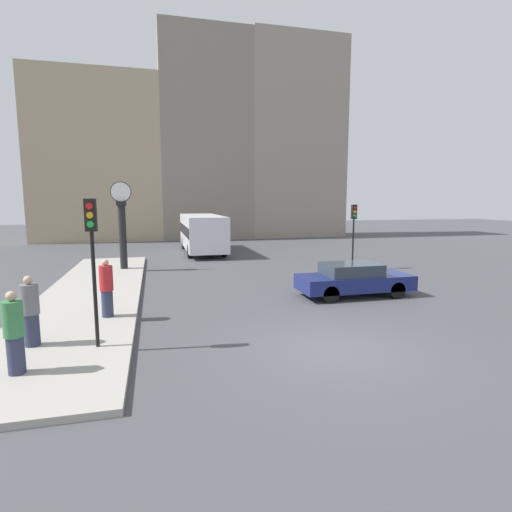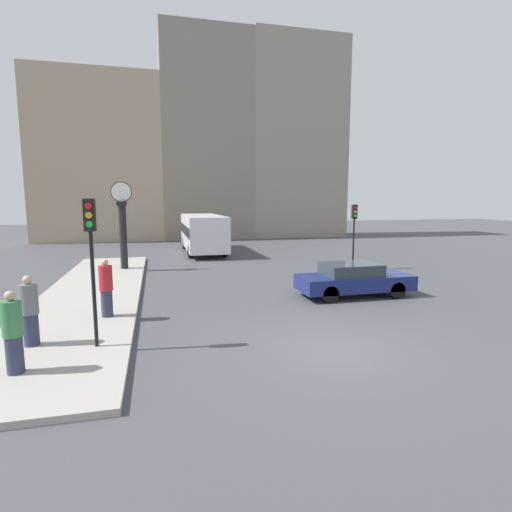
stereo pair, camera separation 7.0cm
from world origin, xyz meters
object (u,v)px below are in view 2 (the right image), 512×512
object	(u,v)px
sedan_car	(354,279)
pedestrian_grey_jacket	(30,311)
traffic_light_far	(354,223)
bus_distant	(203,231)
pedestrian_green_hoodie	(13,333)
traffic_light_near	(91,242)
street_clock	(123,227)
pedestrian_red_top	(106,288)

from	to	relation	value
sedan_car	pedestrian_grey_jacket	distance (m)	10.94
sedan_car	traffic_light_far	bearing A→B (deg)	62.61
bus_distant	traffic_light_far	distance (m)	11.54
traffic_light_far	pedestrian_green_hoodie	world-z (taller)	traffic_light_far
traffic_light_near	pedestrian_green_hoodie	xyz separation A→B (m)	(-1.40, -1.22, -1.71)
traffic_light_near	pedestrian_grey_jacket	distance (m)	2.36
street_clock	pedestrian_green_hoodie	xyz separation A→B (m)	(-1.22, -12.97, -1.30)
sedan_car	bus_distant	bearing A→B (deg)	105.84
bus_distant	pedestrian_grey_jacket	size ratio (longest dim) A/B	4.79
traffic_light_near	traffic_light_far	distance (m)	14.94
sedan_car	street_clock	bearing A→B (deg)	138.59
bus_distant	pedestrian_green_hoodie	xyz separation A→B (m)	(-6.12, -19.61, -0.51)
traffic_light_near	pedestrian_red_top	distance (m)	3.13
bus_distant	traffic_light_far	xyz separation A→B (m)	(7.00, -9.12, 0.98)
traffic_light_far	pedestrian_red_top	xyz separation A→B (m)	(-11.75, -6.63, -1.47)
sedan_car	traffic_light_far	distance (m)	6.46
bus_distant	traffic_light_near	distance (m)	19.02
sedan_car	pedestrian_grey_jacket	world-z (taller)	pedestrian_grey_jacket
bus_distant	traffic_light_far	size ratio (longest dim) A/B	2.40
traffic_light_far	pedestrian_green_hoodie	size ratio (longest dim) A/B	2.01
traffic_light_near	pedestrian_red_top	bearing A→B (deg)	90.87
street_clock	traffic_light_near	bearing A→B (deg)	-89.13
sedan_car	bus_distant	world-z (taller)	bus_distant
bus_distant	street_clock	size ratio (longest dim) A/B	1.85
traffic_light_far	street_clock	size ratio (longest dim) A/B	0.77
traffic_light_near	street_clock	xyz separation A→B (m)	(-0.18, 11.74, -0.41)
sedan_car	traffic_light_near	size ratio (longest dim) A/B	1.23
street_clock	pedestrian_grey_jacket	world-z (taller)	street_clock
pedestrian_red_top	pedestrian_green_hoodie	bearing A→B (deg)	-109.45
sedan_car	pedestrian_red_top	world-z (taller)	pedestrian_red_top
sedan_car	bus_distant	xyz separation A→B (m)	(-4.15, 14.62, 0.86)
street_clock	pedestrian_green_hoodie	size ratio (longest dim) A/B	2.60
pedestrian_grey_jacket	sedan_car	bearing A→B (deg)	17.58
sedan_car	pedestrian_green_hoodie	size ratio (longest dim) A/B	2.54
street_clock	pedestrian_grey_jacket	distance (m)	11.43
bus_distant	pedestrian_red_top	xyz separation A→B (m)	(-4.75, -15.75, -0.49)
street_clock	pedestrian_red_top	size ratio (longest dim) A/B	2.53
street_clock	pedestrian_grey_jacket	xyz separation A→B (m)	(-1.38, -11.27, -1.30)
sedan_car	pedestrian_red_top	bearing A→B (deg)	-172.74
pedestrian_grey_jacket	traffic_light_far	bearing A→B (deg)	33.55
bus_distant	pedestrian_green_hoodie	bearing A→B (deg)	-107.32
pedestrian_red_top	bus_distant	bearing A→B (deg)	73.21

